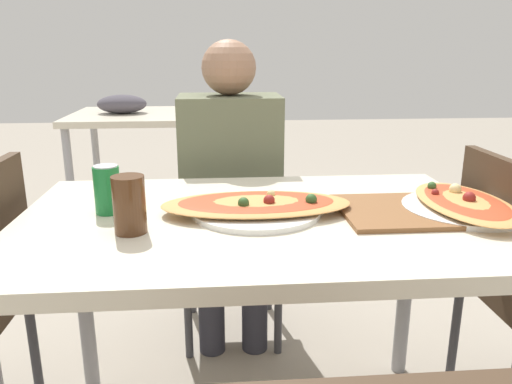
% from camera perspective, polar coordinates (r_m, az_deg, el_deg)
% --- Properties ---
extents(dining_table, '(1.21, 0.78, 0.73)m').
position_cam_1_polar(dining_table, '(1.30, 0.11, -5.85)').
color(dining_table, beige).
rests_on(dining_table, ground_plane).
extents(chair_far_seated, '(0.40, 0.40, 0.85)m').
position_cam_1_polar(chair_far_seated, '(2.02, -2.95, -2.51)').
color(chair_far_seated, '#3F2D1E').
rests_on(chair_far_seated, ground_plane).
extents(person_seated, '(0.37, 0.28, 1.17)m').
position_cam_1_polar(person_seated, '(1.86, -2.93, 2.19)').
color(person_seated, '#2D2D38').
rests_on(person_seated, ground_plane).
extents(pizza_main, '(0.49, 0.33, 0.05)m').
position_cam_1_polar(pizza_main, '(1.28, -0.10, -1.59)').
color(pizza_main, white).
rests_on(pizza_main, dining_table).
extents(soda_can, '(0.07, 0.07, 0.12)m').
position_cam_1_polar(soda_can, '(1.33, -16.64, 0.27)').
color(soda_can, '#197233').
rests_on(soda_can, dining_table).
extents(drink_glass, '(0.07, 0.07, 0.13)m').
position_cam_1_polar(drink_glass, '(1.17, -14.28, -1.41)').
color(drink_glass, '#4C2D19').
rests_on(drink_glass, dining_table).
extents(serving_tray, '(0.46, 0.29, 0.01)m').
position_cam_1_polar(serving_tray, '(1.37, 19.09, -1.97)').
color(serving_tray, brown).
rests_on(serving_tray, dining_table).
extents(pizza_second, '(0.32, 0.40, 0.06)m').
position_cam_1_polar(pizza_second, '(1.41, 22.75, -1.33)').
color(pizza_second, white).
rests_on(pizza_second, dining_table).
extents(background_table, '(1.10, 0.80, 0.85)m').
position_cam_1_polar(background_table, '(3.42, -11.93, 7.93)').
color(background_table, beige).
rests_on(background_table, ground_plane).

